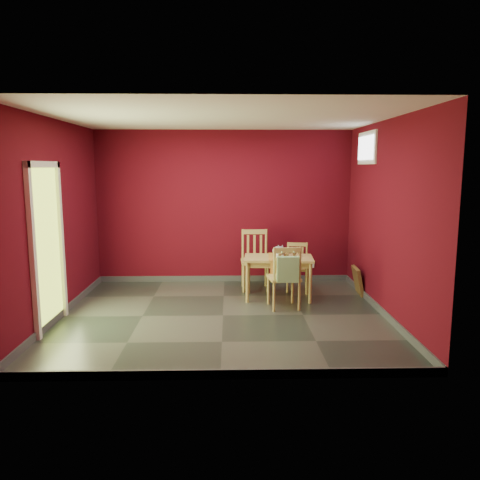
{
  "coord_description": "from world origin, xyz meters",
  "views": [
    {
      "loc": [
        0.09,
        -6.31,
        2.06
      ],
      "look_at": [
        0.25,
        0.45,
        1.0
      ],
      "focal_mm": 35.0,
      "sensor_mm": 36.0,
      "label": 1
    }
  ],
  "objects_px": {
    "chair_far_left": "(255,259)",
    "cat": "(279,249)",
    "chair_far_right": "(297,266)",
    "tote_bag": "(288,269)",
    "chair_near": "(284,276)",
    "picture_frame": "(358,281)",
    "dining_table": "(278,262)"
  },
  "relations": [
    {
      "from": "chair_far_left",
      "to": "cat",
      "type": "xyz_separation_m",
      "value": [
        0.35,
        -0.52,
        0.26
      ]
    },
    {
      "from": "tote_bag",
      "to": "picture_frame",
      "type": "bearing_deg",
      "value": 37.2
    },
    {
      "from": "dining_table",
      "to": "picture_frame",
      "type": "relative_size",
      "value": 2.46
    },
    {
      "from": "tote_bag",
      "to": "cat",
      "type": "relative_size",
      "value": 1.0
    },
    {
      "from": "chair_near",
      "to": "picture_frame",
      "type": "distance_m",
      "value": 1.51
    },
    {
      "from": "chair_far_right",
      "to": "picture_frame",
      "type": "relative_size",
      "value": 1.76
    },
    {
      "from": "chair_far_left",
      "to": "picture_frame",
      "type": "bearing_deg",
      "value": -13.2
    },
    {
      "from": "chair_far_right",
      "to": "tote_bag",
      "type": "distance_m",
      "value": 1.32
    },
    {
      "from": "chair_far_left",
      "to": "tote_bag",
      "type": "bearing_deg",
      "value": -74.04
    },
    {
      "from": "dining_table",
      "to": "chair_near",
      "type": "relative_size",
      "value": 1.19
    },
    {
      "from": "dining_table",
      "to": "chair_far_left",
      "type": "distance_m",
      "value": 0.7
    },
    {
      "from": "tote_bag",
      "to": "picture_frame",
      "type": "xyz_separation_m",
      "value": [
        1.27,
        0.97,
        -0.41
      ]
    },
    {
      "from": "chair_far_left",
      "to": "cat",
      "type": "relative_size",
      "value": 2.34
    },
    {
      "from": "chair_far_left",
      "to": "cat",
      "type": "height_order",
      "value": "chair_far_left"
    },
    {
      "from": "dining_table",
      "to": "chair_far_right",
      "type": "xyz_separation_m",
      "value": [
        0.37,
        0.52,
        -0.18
      ]
    },
    {
      "from": "cat",
      "to": "picture_frame",
      "type": "bearing_deg",
      "value": 15.36
    },
    {
      "from": "chair_far_right",
      "to": "cat",
      "type": "height_order",
      "value": "cat"
    },
    {
      "from": "dining_table",
      "to": "picture_frame",
      "type": "bearing_deg",
      "value": 9.41
    },
    {
      "from": "tote_bag",
      "to": "dining_table",
      "type": "bearing_deg",
      "value": 94.1
    },
    {
      "from": "chair_far_left",
      "to": "picture_frame",
      "type": "distance_m",
      "value": 1.73
    },
    {
      "from": "chair_far_right",
      "to": "tote_bag",
      "type": "relative_size",
      "value": 1.84
    },
    {
      "from": "dining_table",
      "to": "tote_bag",
      "type": "distance_m",
      "value": 0.75
    },
    {
      "from": "chair_far_right",
      "to": "tote_bag",
      "type": "xyz_separation_m",
      "value": [
        -0.32,
        -1.26,
        0.23
      ]
    },
    {
      "from": "cat",
      "to": "chair_far_right",
      "type": "bearing_deg",
      "value": 59.72
    },
    {
      "from": "chair_far_left",
      "to": "chair_near",
      "type": "xyz_separation_m",
      "value": [
        0.37,
        -1.13,
        -0.04
      ]
    },
    {
      "from": "tote_bag",
      "to": "picture_frame",
      "type": "distance_m",
      "value": 1.65
    },
    {
      "from": "chair_far_right",
      "to": "picture_frame",
      "type": "distance_m",
      "value": 1.01
    },
    {
      "from": "chair_far_right",
      "to": "picture_frame",
      "type": "xyz_separation_m",
      "value": [
        0.95,
        -0.3,
        -0.18
      ]
    },
    {
      "from": "tote_bag",
      "to": "chair_near",
      "type": "bearing_deg",
      "value": 94.8
    },
    {
      "from": "chair_far_left",
      "to": "tote_bag",
      "type": "xyz_separation_m",
      "value": [
        0.39,
        -1.36,
        0.12
      ]
    },
    {
      "from": "chair_near",
      "to": "tote_bag",
      "type": "distance_m",
      "value": 0.27
    },
    {
      "from": "chair_far_right",
      "to": "cat",
      "type": "xyz_separation_m",
      "value": [
        -0.36,
        -0.43,
        0.37
      ]
    }
  ]
}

